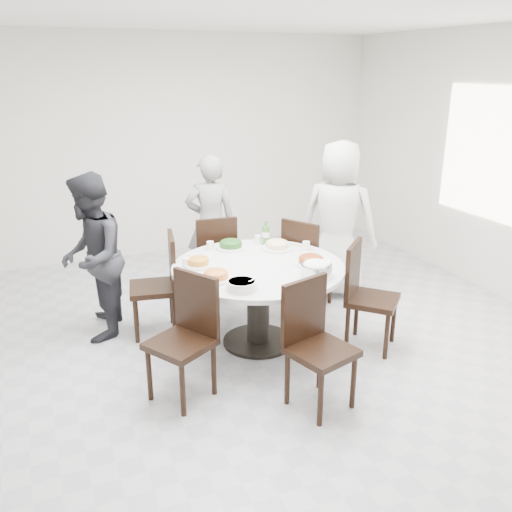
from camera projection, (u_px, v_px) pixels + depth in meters
name	position (u px, v px, depth m)	size (l,w,h in m)	color
floor	(249.00, 350.00, 4.81)	(6.00, 6.00, 0.01)	#B0B0B5
ceiling	(247.00, 5.00, 3.89)	(6.00, 6.00, 0.01)	white
wall_back	(159.00, 147.00, 6.95)	(6.00, 0.01, 2.80)	silver
dining_table	(258.00, 305.00, 4.82)	(1.50, 1.50, 0.75)	silver
chair_ne	(309.00, 262.00, 5.57)	(0.42, 0.42, 0.95)	black
chair_n	(213.00, 257.00, 5.71)	(0.42, 0.42, 0.95)	black
chair_nw	(153.00, 286.00, 4.98)	(0.42, 0.42, 0.95)	black
chair_sw	(180.00, 341.00, 3.98)	(0.42, 0.42, 0.95)	black
chair_s	(322.00, 348.00, 3.87)	(0.42, 0.42, 0.95)	black
chair_se	(373.00, 298.00, 4.72)	(0.42, 0.42, 0.95)	black
diner_right	(338.00, 219.00, 5.77)	(0.82, 0.53, 1.68)	silver
diner_middle	(211.00, 223.00, 5.96)	(0.55, 0.36, 1.51)	black
diner_left	(92.00, 258.00, 4.85)	(0.74, 0.58, 1.52)	black
dish_greens	(231.00, 245.00, 5.10)	(0.27, 0.27, 0.07)	white
dish_pale	(277.00, 246.00, 5.09)	(0.28, 0.28, 0.08)	white
dish_orange	(198.00, 263.00, 4.66)	(0.24, 0.24, 0.06)	white
dish_redbrown	(311.00, 261.00, 4.69)	(0.27, 0.27, 0.07)	white
dish_tofu	(216.00, 277.00, 4.35)	(0.26, 0.26, 0.07)	white
rice_bowl	(316.00, 271.00, 4.41)	(0.26, 0.26, 0.11)	silver
soup_bowl	(242.00, 285.00, 4.17)	(0.23, 0.23, 0.07)	white
beverage_bottle	(266.00, 233.00, 5.20)	(0.07, 0.07, 0.24)	#36752E
tea_cups	(229.00, 241.00, 5.22)	(0.07, 0.07, 0.08)	white
chopsticks	(232.00, 244.00, 5.23)	(0.24, 0.04, 0.01)	tan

